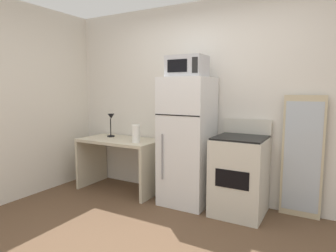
{
  "coord_description": "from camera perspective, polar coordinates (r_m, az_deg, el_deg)",
  "views": [
    {
      "loc": [
        1.43,
        -1.97,
        1.46
      ],
      "look_at": [
        -0.3,
        1.1,
        1.02
      ],
      "focal_mm": 31.14,
      "sensor_mm": 36.0,
      "label": 1
    }
  ],
  "objects": [
    {
      "name": "wall_back_white",
      "position": [
        3.94,
        8.08,
        4.74
      ],
      "size": [
        5.0,
        0.1,
        2.6
      ],
      "primitive_type": "cube",
      "color": "silver",
      "rests_on": "ground"
    },
    {
      "name": "desk",
      "position": [
        4.31,
        -9.28,
        -5.49
      ],
      "size": [
        1.17,
        0.64,
        0.75
      ],
      "color": "beige",
      "rests_on": "ground"
    },
    {
      "name": "desk_lamp",
      "position": [
        4.45,
        -11.1,
        0.94
      ],
      "size": [
        0.14,
        0.12,
        0.35
      ],
      "color": "black",
      "rests_on": "desk"
    },
    {
      "name": "paper_towel_roll",
      "position": [
        3.94,
        -6.31,
        -1.51
      ],
      "size": [
        0.11,
        0.11,
        0.24
      ],
      "primitive_type": "cylinder",
      "color": "white",
      "rests_on": "desk"
    },
    {
      "name": "refrigerator",
      "position": [
        3.72,
        3.79,
        -3.01
      ],
      "size": [
        0.6,
        0.61,
        1.61
      ],
      "color": "white",
      "rests_on": "ground"
    },
    {
      "name": "microwave",
      "position": [
        3.66,
        3.76,
        11.53
      ],
      "size": [
        0.46,
        0.35,
        0.26
      ],
      "color": "#B7B7BC",
      "rests_on": "refrigerator"
    },
    {
      "name": "oven_range",
      "position": [
        3.56,
        13.83,
        -9.27
      ],
      "size": [
        0.58,
        0.61,
        1.1
      ],
      "color": "beige",
      "rests_on": "ground"
    },
    {
      "name": "leaning_mirror",
      "position": [
        3.64,
        24.77,
        -5.55
      ],
      "size": [
        0.44,
        0.03,
        1.4
      ],
      "color": "#C6B793",
      "rests_on": "ground"
    }
  ]
}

